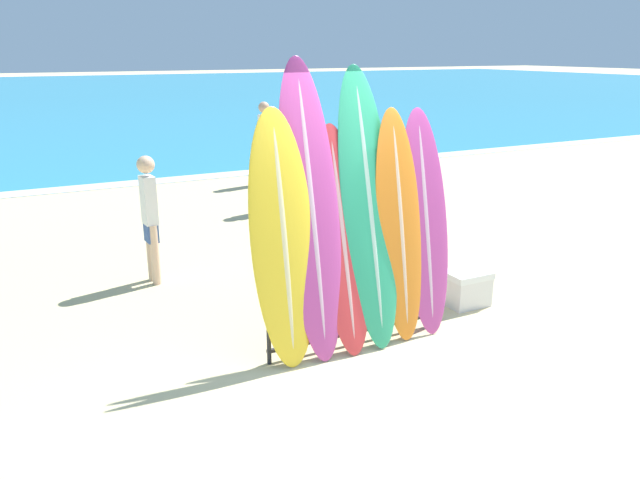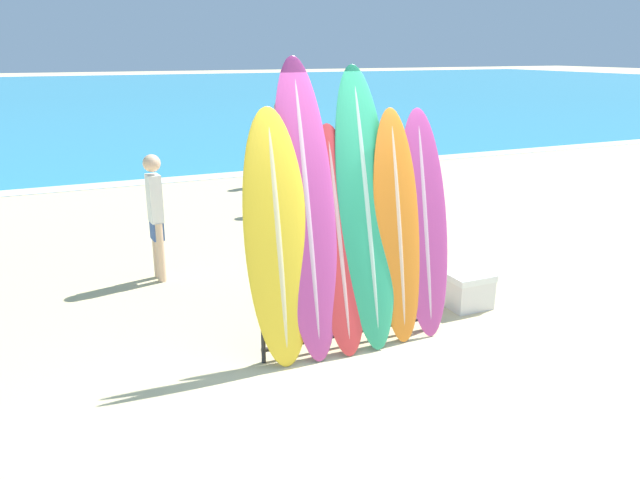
{
  "view_description": "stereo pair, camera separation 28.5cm",
  "coord_description": "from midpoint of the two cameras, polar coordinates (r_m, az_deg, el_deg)",
  "views": [
    {
      "loc": [
        -2.88,
        -3.9,
        2.69
      ],
      "look_at": [
        -0.1,
        1.56,
        0.81
      ],
      "focal_mm": 35.0,
      "sensor_mm": 36.0,
      "label": 1
    },
    {
      "loc": [
        -2.62,
        -4.03,
        2.69
      ],
      "look_at": [
        -0.1,
        1.56,
        0.81
      ],
      "focal_mm": 35.0,
      "sensor_mm": 36.0,
      "label": 2
    }
  ],
  "objects": [
    {
      "name": "surfboard_slot_1",
      "position": [
        5.46,
        -2.32,
        2.56
      ],
      "size": [
        0.55,
        0.67,
        2.65
      ],
      "color": "#B23D8E",
      "rests_on": "ground_plane"
    },
    {
      "name": "surfboard_slot_5",
      "position": [
        6.07,
        8.27,
        1.54
      ],
      "size": [
        0.51,
        0.5,
        2.17
      ],
      "color": "#B23D8E",
      "rests_on": "ground_plane"
    },
    {
      "name": "surfboard_rack",
      "position": [
        5.87,
        2.16,
        -5.58
      ],
      "size": [
        1.87,
        0.04,
        0.79
      ],
      "color": "#28282D",
      "rests_on": "ground_plane"
    },
    {
      "name": "surfboard_slot_2",
      "position": [
        5.63,
        0.62,
        -0.07
      ],
      "size": [
        0.49,
        0.6,
        2.07
      ],
      "color": "red",
      "rests_on": "ground_plane"
    },
    {
      "name": "person_mid_beach",
      "position": [
        7.59,
        -16.34,
        2.21
      ],
      "size": [
        0.21,
        0.26,
        1.53
      ],
      "rotation": [
        0.0,
        0.0,
        4.79
      ],
      "color": "beige",
      "rests_on": "ground_plane"
    },
    {
      "name": "surfboard_slot_4",
      "position": [
        5.89,
        5.9,
        1.24
      ],
      "size": [
        0.49,
        0.5,
        2.19
      ],
      "color": "orange",
      "rests_on": "ground_plane"
    },
    {
      "name": "person_near_water",
      "position": [
        12.94,
        -5.71,
        9.1
      ],
      "size": [
        0.29,
        0.26,
        1.68
      ],
      "rotation": [
        0.0,
        0.0,
        5.73
      ],
      "color": "tan",
      "rests_on": "ground_plane"
    },
    {
      "name": "surfboard_slot_3",
      "position": [
        5.74,
        3.04,
        2.87
      ],
      "size": [
        0.55,
        0.72,
        2.57
      ],
      "color": "#289E70",
      "rests_on": "ground_plane"
    },
    {
      "name": "cooler_box",
      "position": [
        6.97,
        12.1,
        -4.31
      ],
      "size": [
        0.47,
        0.36,
        0.39
      ],
      "color": "silver",
      "rests_on": "ground_plane"
    },
    {
      "name": "surfboard_slot_0",
      "position": [
        5.35,
        -4.94,
        -0.07
      ],
      "size": [
        0.59,
        0.48,
        2.24
      ],
      "color": "yellow",
      "rests_on": "ground_plane"
    },
    {
      "name": "person_far_left",
      "position": [
        10.84,
        -3.66,
        7.96
      ],
      "size": [
        0.3,
        0.3,
        1.8
      ],
      "rotation": [
        0.0,
        0.0,
        5.48
      ],
      "color": "#A87A5B",
      "rests_on": "ground_plane"
    },
    {
      "name": "ocean_water",
      "position": [
        42.7,
        -23.78,
        12.04
      ],
      "size": [
        120.0,
        60.0,
        0.01
      ],
      "color": "teal",
      "rests_on": "ground_plane"
    },
    {
      "name": "ground_plane",
      "position": [
        5.53,
        6.96,
        -12.22
      ],
      "size": [
        160.0,
        160.0,
        0.0
      ],
      "primitive_type": "plane",
      "color": "beige"
    }
  ]
}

